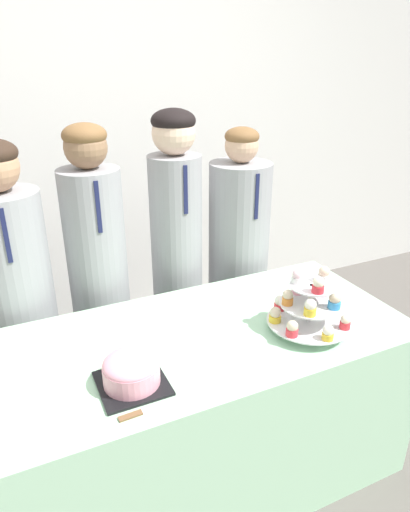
{
  "coord_description": "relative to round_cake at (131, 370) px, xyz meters",
  "views": [
    {
      "loc": [
        -0.57,
        -0.97,
        1.7
      ],
      "look_at": [
        0.08,
        0.41,
        1.03
      ],
      "focal_mm": 32.0,
      "sensor_mm": 36.0,
      "label": 1
    }
  ],
  "objects": [
    {
      "name": "cake_knife",
      "position": [
        -0.0,
        -0.14,
        -0.06
      ],
      "size": [
        0.24,
        0.03,
        0.01
      ],
      "rotation": [
        0.0,
        0.0,
        0.04
      ],
      "color": "silver",
      "rests_on": "table"
    },
    {
      "name": "student_1",
      "position": [
        0.07,
        0.76,
        -0.08
      ],
      "size": [
        0.27,
        0.28,
        1.45
      ],
      "color": "#939399",
      "rests_on": "ground_plane"
    },
    {
      "name": "student_3",
      "position": [
        0.81,
        0.76,
        -0.13
      ],
      "size": [
        0.32,
        0.32,
        1.39
      ],
      "color": "#939399",
      "rests_on": "ground_plane"
    },
    {
      "name": "table",
      "position": [
        0.28,
        0.17,
        -0.42
      ],
      "size": [
        1.73,
        0.75,
        0.72
      ],
      "color": "#A8DBB2",
      "rests_on": "ground_plane"
    },
    {
      "name": "wall_back",
      "position": [
        0.28,
        1.63,
        0.57
      ],
      "size": [
        9.0,
        0.06,
        2.7
      ],
      "color": "silver",
      "rests_on": "ground_plane"
    },
    {
      "name": "student_0",
      "position": [
        -0.29,
        0.76,
        -0.11
      ],
      "size": [
        0.32,
        0.32,
        1.41
      ],
      "color": "#939399",
      "rests_on": "ground_plane"
    },
    {
      "name": "round_cake",
      "position": [
        0.0,
        0.0,
        0.0
      ],
      "size": [
        0.22,
        0.22,
        0.11
      ],
      "color": "black",
      "rests_on": "table"
    },
    {
      "name": "student_2",
      "position": [
        0.46,
        0.76,
        -0.04
      ],
      "size": [
        0.25,
        0.26,
        1.49
      ],
      "color": "#939399",
      "rests_on": "ground_plane"
    },
    {
      "name": "cupcake_stand",
      "position": [
        0.71,
        0.03,
        0.05
      ],
      "size": [
        0.32,
        0.32,
        0.26
      ],
      "color": "silver",
      "rests_on": "table"
    }
  ]
}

